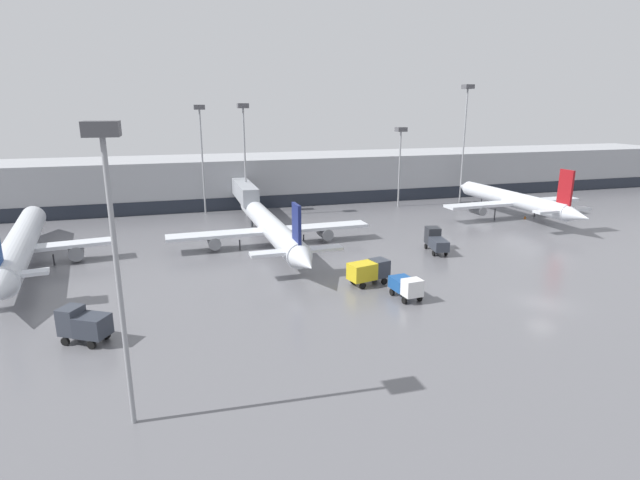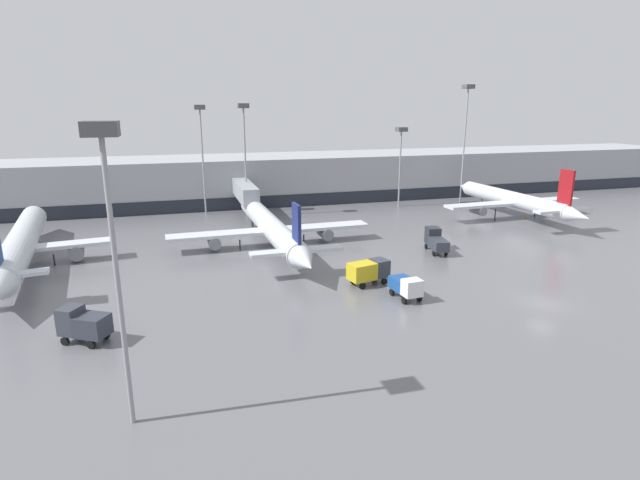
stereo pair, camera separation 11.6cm
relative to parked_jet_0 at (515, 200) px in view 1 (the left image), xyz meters
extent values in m
plane|color=slate|center=(-21.65, -33.43, -3.17)|extent=(320.00, 320.00, 0.00)
cube|color=#9EA0A5|center=(-21.65, 28.57, 1.33)|extent=(160.00, 16.00, 9.00)
cube|color=#1E232D|center=(-21.65, 20.52, -1.97)|extent=(156.80, 0.10, 2.40)
cube|color=#9399A0|center=(-43.95, 13.32, 1.43)|extent=(2.60, 14.49, 2.80)
cylinder|color=#3F4247|center=(-43.95, 6.67, -1.57)|extent=(0.44, 0.44, 3.20)
cylinder|color=silver|center=(-0.03, 0.81, 0.06)|extent=(3.62, 24.90, 2.63)
cone|color=silver|center=(-0.59, 14.65, 0.06)|extent=(2.61, 2.99, 2.50)
cone|color=silver|center=(0.55, -13.55, 0.06)|extent=(2.52, 4.03, 2.36)
cube|color=silver|center=(-0.01, 0.19, -0.47)|extent=(25.92, 3.91, 0.44)
cube|color=silver|center=(0.43, -10.59, 0.32)|extent=(9.87, 2.00, 0.35)
cube|color=maroon|center=(0.43, -10.59, 3.63)|extent=(0.46, 2.60, 5.56)
cylinder|color=slate|center=(-7.23, -0.10, -1.26)|extent=(1.57, 3.22, 1.44)
cylinder|color=slate|center=(7.22, 0.48, -1.26)|extent=(1.57, 3.22, 1.44)
cylinder|color=#2D2D33|center=(-0.36, 8.87, -2.15)|extent=(0.20, 0.20, 2.04)
cylinder|color=#2D2D33|center=(-4.11, -0.59, -2.15)|extent=(0.20, 0.20, 2.04)
cylinder|color=#2D2D33|center=(4.15, -0.26, -2.15)|extent=(0.20, 0.20, 2.04)
cylinder|color=silver|center=(-43.16, -4.35, -0.48)|extent=(3.72, 31.22, 2.94)
cone|color=silver|center=(-43.59, 12.84, -0.48)|extent=(2.88, 3.31, 2.80)
cone|color=silver|center=(-42.71, -22.13, -0.48)|extent=(2.76, 4.48, 2.65)
cube|color=silver|center=(-43.14, -5.13, -1.07)|extent=(27.92, 3.66, 0.44)
cube|color=silver|center=(-42.80, -18.67, -0.19)|extent=(10.62, 1.92, 0.35)
cube|color=navy|center=(-42.80, -18.67, 2.78)|extent=(0.43, 2.67, 4.76)
cylinder|color=slate|center=(-50.93, -5.32, -1.96)|extent=(1.70, 3.30, 1.62)
cylinder|color=slate|center=(-35.34, -4.93, -1.96)|extent=(1.70, 3.30, 1.62)
cylinder|color=#2D2D33|center=(-43.41, 5.77, -2.49)|extent=(0.20, 0.20, 1.36)
cylinder|color=#2D2D33|center=(-47.57, -6.02, -2.49)|extent=(0.20, 0.20, 1.36)
cylinder|color=#2D2D33|center=(-38.66, -5.79, -2.49)|extent=(0.20, 0.20, 1.36)
cylinder|color=silver|center=(-73.59, -5.33, -0.34)|extent=(7.40, 31.50, 3.27)
cone|color=silver|center=(-75.91, 11.99, -0.34)|extent=(3.55, 3.97, 3.10)
cube|color=silver|center=(-73.48, -6.10, -0.99)|extent=(20.97, 5.35, 0.44)
cube|color=silver|center=(-71.67, -19.62, -0.01)|extent=(8.03, 2.50, 0.35)
cylinder|color=slate|center=(-67.71, -5.33, -1.98)|extent=(2.16, 3.08, 1.80)
cylinder|color=#2D2D33|center=(-74.94, 4.77, -2.49)|extent=(0.20, 0.20, 1.36)
cylinder|color=#2D2D33|center=(-70.08, -6.44, -2.49)|extent=(0.20, 0.20, 1.36)
cube|color=gold|center=(-36.87, -23.62, -1.57)|extent=(3.16, 2.56, 1.80)
cube|color=#333842|center=(-34.68, -23.11, -1.53)|extent=(2.09, 2.22, 1.87)
cylinder|color=black|center=(-34.82, -22.22, -2.82)|extent=(0.74, 0.40, 0.70)
cylinder|color=black|center=(-34.41, -23.96, -2.82)|extent=(0.74, 0.40, 0.70)
cylinder|color=black|center=(-37.55, -22.86, -2.82)|extent=(0.74, 0.40, 0.70)
cylinder|color=black|center=(-37.14, -24.60, -2.82)|extent=(0.74, 0.40, 0.70)
cube|color=#19478C|center=(-34.06, -27.54, -1.86)|extent=(2.13, 2.54, 1.21)
cube|color=silver|center=(-33.88, -29.44, -1.64)|extent=(1.95, 1.62, 1.65)
cylinder|color=black|center=(-33.02, -29.42, -2.82)|extent=(0.31, 0.72, 0.70)
cylinder|color=black|center=(-34.73, -29.58, -2.82)|extent=(0.31, 0.72, 0.70)
cylinder|color=black|center=(-33.24, -27.04, -2.82)|extent=(0.31, 0.72, 0.70)
cylinder|color=black|center=(-34.96, -27.20, -2.82)|extent=(0.31, 0.72, 0.70)
cube|color=#2D333D|center=(-62.62, -30.06, -1.61)|extent=(3.11, 2.95, 1.71)
cube|color=#333842|center=(-64.31, -29.06, -1.34)|extent=(2.25, 2.38, 2.25)
cylinder|color=black|center=(-64.82, -29.80, -2.82)|extent=(0.73, 0.57, 0.70)
cylinder|color=black|center=(-63.91, -28.26, -2.82)|extent=(0.73, 0.57, 0.70)
cylinder|color=black|center=(-62.70, -31.05, -2.82)|extent=(0.73, 0.57, 0.70)
cylinder|color=black|center=(-61.79, -29.51, -2.82)|extent=(0.73, 0.57, 0.70)
cube|color=#2D333D|center=(-23.13, -15.59, -1.81)|extent=(2.37, 3.57, 1.31)
cube|color=#26282D|center=(-22.62, -12.98, -1.33)|extent=(2.04, 2.30, 2.28)
cylinder|color=black|center=(-23.40, -12.75, -2.82)|extent=(0.38, 0.73, 0.70)
cylinder|color=black|center=(-21.82, -13.05, -2.82)|extent=(0.38, 0.73, 0.70)
cylinder|color=black|center=(-24.03, -16.01, -2.82)|extent=(0.38, 0.73, 0.70)
cylinder|color=black|center=(-22.45, -16.32, -2.82)|extent=(0.38, 0.73, 0.70)
cone|color=orange|center=(1.75, -0.91, -2.88)|extent=(0.41, 0.41, 0.58)
cone|color=orange|center=(-36.87, 3.90, -2.88)|extent=(0.42, 0.42, 0.57)
cylinder|color=gray|center=(-43.54, 14.61, 5.97)|extent=(0.30, 0.30, 18.28)
cube|color=#4C4C51|center=(-43.54, 14.61, 15.52)|extent=(1.80, 1.80, 0.80)
cylinder|color=gray|center=(-50.37, 18.52, 5.86)|extent=(0.30, 0.30, 18.05)
cube|color=#4C4C51|center=(-50.37, 18.52, 15.28)|extent=(1.80, 1.80, 0.80)
cylinder|color=gray|center=(-58.89, -42.12, 5.40)|extent=(0.30, 0.30, 17.15)
cube|color=#4C4C51|center=(-58.89, -42.12, 14.38)|extent=(1.80, 1.80, 0.80)
cylinder|color=gray|center=(-14.39, 15.31, 3.86)|extent=(0.30, 0.30, 14.06)
cube|color=#4C4C51|center=(-14.39, 15.31, 11.29)|extent=(1.80, 1.80, 0.80)
cylinder|color=gray|center=(-0.70, 15.73, 7.72)|extent=(0.30, 0.30, 21.77)
cube|color=#4C4C51|center=(-0.70, 15.73, 19.00)|extent=(1.80, 1.80, 0.80)
camera|label=1|loc=(-55.53, -70.75, 15.54)|focal=28.00mm
camera|label=2|loc=(-55.41, -70.79, 15.54)|focal=28.00mm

